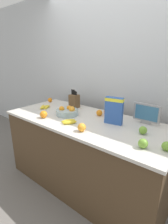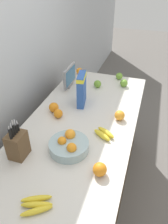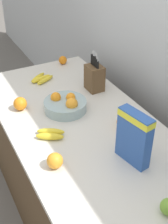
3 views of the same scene
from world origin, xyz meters
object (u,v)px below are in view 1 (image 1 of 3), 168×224
(cereal_box, at_px, (114,110))
(knife_block, at_px, (74,101))
(apple_leftmost, at_px, (143,143))
(orange_front_left, at_px, (107,112))
(apple_middle, at_px, (167,146))
(orange_front_center, at_px, (82,127))
(banana_bunch_left, at_px, (69,122))
(orange_mid_right, at_px, (44,114))
(orange_mid_left, at_px, (99,113))
(fruit_bowl, at_px, (67,112))
(banana_bunch_right, at_px, (45,107))
(orange_back_center, at_px, (50,100))
(small_monitor, at_px, (147,113))
(apple_by_knife_block, at_px, (143,130))

(cereal_box, bearing_deg, knife_block, 155.19)
(apple_leftmost, distance_m, orange_front_left, 0.84)
(knife_block, relative_size, orange_front_left, 3.43)
(apple_middle, xyz_separation_m, orange_front_center, (-0.76, -0.15, 0.01))
(cereal_box, relative_size, orange_front_center, 3.49)
(banana_bunch_left, relative_size, apple_middle, 2.44)
(apple_middle, bearing_deg, apple_leftmost, -153.80)
(orange_front_left, bearing_deg, banana_bunch_left, -110.01)
(orange_mid_right, relative_size, orange_mid_left, 1.15)
(apple_leftmost, distance_m, apple_middle, 0.18)
(fruit_bowl, height_order, banana_bunch_right, fruit_bowl)
(apple_leftmost, relative_size, apple_middle, 1.07)
(orange_front_center, xyz_separation_m, orange_back_center, (-1.14, 0.55, -0.01))
(fruit_bowl, bearing_deg, orange_front_center, -30.37)
(banana_bunch_right, distance_m, orange_mid_right, 0.42)
(apple_middle, bearing_deg, small_monitor, 126.42)
(cereal_box, bearing_deg, orange_mid_left, 145.60)
(orange_front_center, bearing_deg, orange_back_center, 153.99)
(banana_bunch_left, bearing_deg, orange_front_center, -16.61)
(banana_bunch_left, relative_size, orange_mid_left, 2.37)
(knife_block, distance_m, small_monitor, 1.04)
(cereal_box, distance_m, banana_bunch_right, 1.09)
(banana_bunch_right, bearing_deg, banana_bunch_left, -16.78)
(apple_leftmost, bearing_deg, knife_block, 157.32)
(cereal_box, bearing_deg, orange_mid_right, -164.09)
(apple_by_knife_block, bearing_deg, fruit_bowl, -176.75)
(orange_mid_left, bearing_deg, apple_by_knife_block, -15.53)
(fruit_bowl, bearing_deg, orange_front_left, 36.71)
(orange_mid_right, bearing_deg, orange_front_left, 45.78)
(apple_middle, relative_size, apple_by_knife_block, 0.97)
(orange_mid_right, distance_m, orange_mid_left, 0.69)
(knife_block, bearing_deg, banana_bunch_right, -135.97)
(banana_bunch_right, bearing_deg, knife_block, 44.03)
(orange_mid_right, relative_size, orange_back_center, 1.29)
(small_monitor, bearing_deg, orange_front_center, -124.57)
(fruit_bowl, height_order, orange_mid_right, fruit_bowl)
(orange_mid_left, bearing_deg, orange_back_center, 177.10)
(knife_block, bearing_deg, orange_front_center, -42.81)
(apple_leftmost, bearing_deg, apple_by_knife_block, 111.39)
(apple_leftmost, distance_m, apple_by_knife_block, 0.28)
(apple_middle, xyz_separation_m, orange_back_center, (-1.90, 0.41, -0.00))
(apple_middle, relative_size, orange_mid_right, 0.84)
(cereal_box, height_order, orange_mid_right, cereal_box)
(fruit_bowl, height_order, orange_mid_left, fruit_bowl)
(apple_by_knife_block, distance_m, orange_mid_right, 1.15)
(small_monitor, height_order, orange_mid_left, small_monitor)
(apple_leftmost, xyz_separation_m, orange_back_center, (-1.74, 0.49, -0.01))
(knife_block, distance_m, apple_by_knife_block, 1.15)
(orange_mid_right, bearing_deg, orange_mid_left, 45.72)
(cereal_box, height_order, banana_bunch_left, cereal_box)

